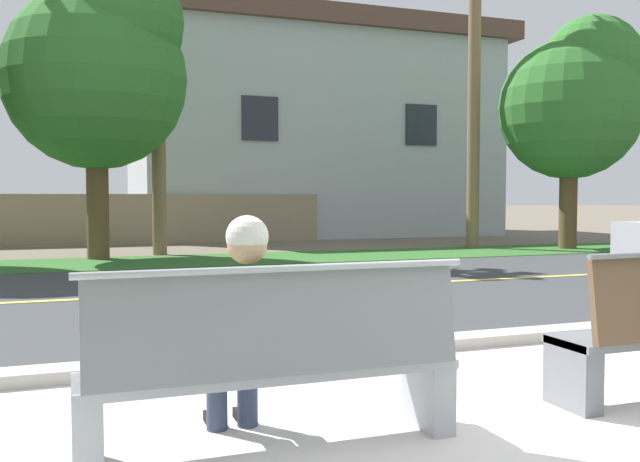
{
  "coord_description": "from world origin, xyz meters",
  "views": [
    {
      "loc": [
        -2.47,
        -2.96,
        1.35
      ],
      "look_at": [
        -0.08,
        3.54,
        1.0
      ],
      "focal_mm": 38.97,
      "sensor_mm": 36.0,
      "label": 1
    }
  ],
  "objects_px": {
    "bench_left": "(276,367)",
    "shade_tree_left": "(102,66)",
    "seated_person_olive": "(243,322)",
    "shade_tree_centre": "(575,99)"
  },
  "relations": [
    {
      "from": "bench_left",
      "to": "shade_tree_centre",
      "type": "relative_size",
      "value": 0.34
    },
    {
      "from": "seated_person_olive",
      "to": "shade_tree_left",
      "type": "height_order",
      "value": "shade_tree_left"
    },
    {
      "from": "bench_left",
      "to": "shade_tree_left",
      "type": "xyz_separation_m",
      "value": [
        -0.25,
        11.91,
        3.61
      ]
    },
    {
      "from": "bench_left",
      "to": "seated_person_olive",
      "type": "bearing_deg",
      "value": 126.75
    },
    {
      "from": "bench_left",
      "to": "seated_person_olive",
      "type": "distance_m",
      "value": 0.3
    },
    {
      "from": "seated_person_olive",
      "to": "shade_tree_centre",
      "type": "height_order",
      "value": "shade_tree_centre"
    },
    {
      "from": "bench_left",
      "to": "seated_person_olive",
      "type": "relative_size",
      "value": 1.61
    },
    {
      "from": "bench_left",
      "to": "shade_tree_left",
      "type": "height_order",
      "value": "shade_tree_left"
    },
    {
      "from": "seated_person_olive",
      "to": "shade_tree_left",
      "type": "relative_size",
      "value": 0.2
    },
    {
      "from": "shade_tree_left",
      "to": "seated_person_olive",
      "type": "bearing_deg",
      "value": -89.41
    }
  ]
}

